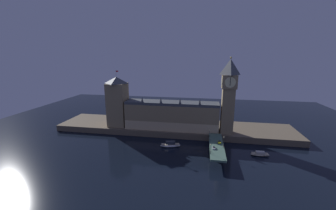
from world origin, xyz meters
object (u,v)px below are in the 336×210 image
boat_downstream (260,154)px  pedestrian_mid_walk (223,146)px  car_southbound_trail (219,142)px  clock_tower (228,94)px  pedestrian_far_rail (210,139)px  street_lamp_mid (224,140)px  street_lamp_near (211,148)px  street_lamp_far (210,132)px  boat_upstream (170,145)px  victoria_tower (118,101)px  car_northbound_trail (214,148)px  pedestrian_near_rail (211,151)px

boat_downstream → pedestrian_mid_walk: bearing=-165.1°
car_southbound_trail → boat_downstream: size_ratio=0.30×
clock_tower → pedestrian_mid_walk: clock_tower is taller
clock_tower → pedestrian_mid_walk: size_ratio=35.50×
pedestrian_far_rail → street_lamp_mid: (9.25, -7.69, 3.40)m
clock_tower → car_southbound_trail: (-7.38, -27.58, -31.18)m
pedestrian_mid_walk → street_lamp_mid: size_ratio=0.26×
pedestrian_mid_walk → pedestrian_far_rail: (-8.85, 11.63, -0.05)m
pedestrian_far_rail → street_lamp_near: bearing=-91.0°
pedestrian_mid_walk → street_lamp_near: street_lamp_near is taller
street_lamp_far → boat_upstream: street_lamp_far is taller
victoria_tower → street_lamp_mid: size_ratio=7.53×
pedestrian_mid_walk → car_southbound_trail: bearing=105.7°
car_southbound_trail → clock_tower: bearing=75.0°
car_northbound_trail → boat_downstream: car_northbound_trail is taller
car_southbound_trail → street_lamp_far: size_ratio=0.66×
clock_tower → victoria_tower: size_ratio=1.23×
pedestrian_near_rail → pedestrian_far_rail: size_ratio=0.99×
pedestrian_near_rail → street_lamp_near: size_ratio=0.24×
clock_tower → street_lamp_mid: clock_tower is taller
clock_tower → pedestrian_mid_walk: bearing=-98.3°
car_southbound_trail → street_lamp_far: street_lamp_far is taller
pedestrian_far_rail → victoria_tower: bearing=162.3°
car_southbound_trail → street_lamp_near: street_lamp_near is taller
clock_tower → boat_downstream: bearing=-53.0°
pedestrian_near_rail → street_lamp_far: size_ratio=0.29×
street_lamp_near → pedestrian_mid_walk: bearing=49.4°
clock_tower → pedestrian_far_rail: (-14.01, -23.80, -31.00)m
boat_downstream → victoria_tower: bearing=165.3°
car_northbound_trail → boat_downstream: bearing=16.3°
street_lamp_mid → boat_upstream: size_ratio=0.42×
victoria_tower → street_lamp_far: victoria_tower is taller
pedestrian_far_rail → pedestrian_mid_walk: bearing=-52.7°
pedestrian_far_rail → street_lamp_mid: 12.50m
victoria_tower → street_lamp_mid: 101.86m
clock_tower → street_lamp_mid: size_ratio=9.26×
car_southbound_trail → boat_upstream: 37.66m
car_southbound_trail → street_lamp_mid: bearing=-56.3°
pedestrian_mid_walk → street_lamp_far: (-9.25, 18.66, 2.77)m
car_southbound_trail → street_lamp_mid: 5.91m
pedestrian_near_rail → street_lamp_mid: street_lamp_mid is taller
clock_tower → car_northbound_trail: (-11.80, -38.07, -31.28)m
street_lamp_near → boat_downstream: 41.34m
street_lamp_near → street_lamp_mid: (9.65, 14.72, -0.07)m
car_northbound_trail → street_lamp_near: 9.33m
victoria_tower → street_lamp_far: 88.68m
pedestrian_near_rail → victoria_tower: bearing=150.7°
victoria_tower → pedestrian_mid_walk: (93.84, -38.68, -20.30)m
victoria_tower → boat_upstream: (54.58, -28.23, -26.73)m
car_southbound_trail → car_northbound_trail: bearing=-112.9°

